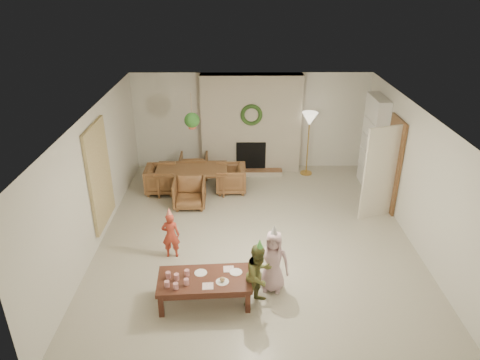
{
  "coord_description": "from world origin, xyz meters",
  "views": [
    {
      "loc": [
        -0.36,
        -7.39,
        4.74
      ],
      "look_at": [
        -0.3,
        0.4,
        1.05
      ],
      "focal_mm": 33.03,
      "sensor_mm": 36.0,
      "label": 1
    }
  ],
  "objects_px": {
    "dining_chair_left": "(161,179)",
    "child_red": "(171,235)",
    "dining_table": "(192,180)",
    "child_pink": "(273,261)",
    "dining_chair_right": "(231,179)",
    "child_plaid": "(259,275)",
    "dining_chair_far": "(194,167)",
    "coffee_table_top": "(204,280)",
    "dining_chair_near": "(190,193)"
  },
  "relations": [
    {
      "from": "child_pink",
      "to": "dining_chair_right",
      "type": "bearing_deg",
      "value": 112.82
    },
    {
      "from": "dining_chair_right",
      "to": "child_red",
      "type": "bearing_deg",
      "value": -22.61
    },
    {
      "from": "coffee_table_top",
      "to": "dining_table",
      "type": "bearing_deg",
      "value": 94.46
    },
    {
      "from": "dining_chair_far",
      "to": "dining_chair_right",
      "type": "xyz_separation_m",
      "value": [
        0.92,
        -0.71,
        0.0
      ]
    },
    {
      "from": "dining_table",
      "to": "dining_chair_left",
      "type": "xyz_separation_m",
      "value": [
        -0.73,
        -0.01,
        0.03
      ]
    },
    {
      "from": "coffee_table_top",
      "to": "dining_chair_left",
      "type": "bearing_deg",
      "value": 104.69
    },
    {
      "from": "dining_chair_left",
      "to": "child_red",
      "type": "xyz_separation_m",
      "value": [
        0.59,
        -2.62,
        0.12
      ]
    },
    {
      "from": "dining_chair_left",
      "to": "child_plaid",
      "type": "bearing_deg",
      "value": -152.64
    },
    {
      "from": "coffee_table_top",
      "to": "dining_chair_far",
      "type": "bearing_deg",
      "value": 93.37
    },
    {
      "from": "dining_chair_right",
      "to": "dining_table",
      "type": "bearing_deg",
      "value": -90.0
    },
    {
      "from": "dining_table",
      "to": "child_pink",
      "type": "xyz_separation_m",
      "value": [
        1.63,
        -3.57,
        0.25
      ]
    },
    {
      "from": "child_red",
      "to": "coffee_table_top",
      "type": "bearing_deg",
      "value": 117.26
    },
    {
      "from": "dining_chair_left",
      "to": "child_red",
      "type": "height_order",
      "value": "child_red"
    },
    {
      "from": "dining_chair_far",
      "to": "child_pink",
      "type": "relative_size",
      "value": 0.65
    },
    {
      "from": "coffee_table_top",
      "to": "child_red",
      "type": "relative_size",
      "value": 1.62
    },
    {
      "from": "dining_chair_far",
      "to": "coffee_table_top",
      "type": "xyz_separation_m",
      "value": [
        0.56,
        -4.6,
        0.09
      ]
    },
    {
      "from": "dining_chair_near",
      "to": "dining_chair_right",
      "type": "bearing_deg",
      "value": 38.66
    },
    {
      "from": "dining_chair_right",
      "to": "coffee_table_top",
      "type": "relative_size",
      "value": 0.49
    },
    {
      "from": "dining_table",
      "to": "child_plaid",
      "type": "xyz_separation_m",
      "value": [
        1.39,
        -3.92,
        0.24
      ]
    },
    {
      "from": "dining_chair_right",
      "to": "child_red",
      "type": "height_order",
      "value": "child_red"
    },
    {
      "from": "coffee_table_top",
      "to": "child_pink",
      "type": "xyz_separation_m",
      "value": [
        1.09,
        0.3,
        0.13
      ]
    },
    {
      "from": "dining_table",
      "to": "child_red",
      "type": "xyz_separation_m",
      "value": [
        -0.14,
        -2.64,
        0.15
      ]
    },
    {
      "from": "dining_chair_near",
      "to": "child_pink",
      "type": "bearing_deg",
      "value": -61.48
    },
    {
      "from": "dining_chair_near",
      "to": "child_pink",
      "type": "xyz_separation_m",
      "value": [
        1.62,
        -2.84,
        0.22
      ]
    },
    {
      "from": "dining_chair_far",
      "to": "dining_chair_right",
      "type": "bearing_deg",
      "value": 141.34
    },
    {
      "from": "dining_chair_near",
      "to": "child_pink",
      "type": "relative_size",
      "value": 0.65
    },
    {
      "from": "dining_table",
      "to": "child_red",
      "type": "distance_m",
      "value": 2.64
    },
    {
      "from": "dining_chair_near",
      "to": "dining_chair_right",
      "type": "xyz_separation_m",
      "value": [
        0.89,
        0.74,
        0.0
      ]
    },
    {
      "from": "dining_chair_near",
      "to": "coffee_table_top",
      "type": "height_order",
      "value": "dining_chair_near"
    },
    {
      "from": "dining_table",
      "to": "dining_chair_far",
      "type": "bearing_deg",
      "value": 90.0
    },
    {
      "from": "coffee_table_top",
      "to": "child_pink",
      "type": "distance_m",
      "value": 1.13
    },
    {
      "from": "dining_chair_left",
      "to": "child_pink",
      "type": "bearing_deg",
      "value": -147.56
    },
    {
      "from": "dining_table",
      "to": "dining_chair_left",
      "type": "distance_m",
      "value": 0.73
    },
    {
      "from": "dining_table",
      "to": "dining_chair_far",
      "type": "distance_m",
      "value": 0.73
    },
    {
      "from": "coffee_table_top",
      "to": "child_plaid",
      "type": "relative_size",
      "value": 1.36
    },
    {
      "from": "dining_chair_far",
      "to": "coffee_table_top",
      "type": "distance_m",
      "value": 4.63
    },
    {
      "from": "dining_chair_left",
      "to": "child_red",
      "type": "bearing_deg",
      "value": -168.47
    },
    {
      "from": "dining_chair_right",
      "to": "coffee_table_top",
      "type": "xyz_separation_m",
      "value": [
        -0.36,
        -3.89,
        0.09
      ]
    },
    {
      "from": "dining_chair_right",
      "to": "child_red",
      "type": "xyz_separation_m",
      "value": [
        -1.04,
        -2.65,
        0.12
      ]
    },
    {
      "from": "dining_chair_far",
      "to": "coffee_table_top",
      "type": "bearing_deg",
      "value": 95.84
    },
    {
      "from": "dining_chair_far",
      "to": "child_red",
      "type": "xyz_separation_m",
      "value": [
        -0.12,
        -3.36,
        0.12
      ]
    },
    {
      "from": "child_pink",
      "to": "child_red",
      "type": "bearing_deg",
      "value": 163.59
    },
    {
      "from": "child_red",
      "to": "child_plaid",
      "type": "distance_m",
      "value": 2.0
    },
    {
      "from": "dining_chair_far",
      "to": "dining_chair_left",
      "type": "relative_size",
      "value": 1.0
    },
    {
      "from": "child_red",
      "to": "child_pink",
      "type": "bearing_deg",
      "value": 150.43
    },
    {
      "from": "dining_chair_near",
      "to": "dining_table",
      "type": "bearing_deg",
      "value": 90.0
    },
    {
      "from": "dining_table",
      "to": "child_red",
      "type": "bearing_deg",
      "value": -94.1
    },
    {
      "from": "child_red",
      "to": "child_plaid",
      "type": "xyz_separation_m",
      "value": [
        1.53,
        -1.28,
        0.09
      ]
    },
    {
      "from": "dining_chair_near",
      "to": "child_pink",
      "type": "distance_m",
      "value": 3.28
    },
    {
      "from": "child_red",
      "to": "dining_chair_far",
      "type": "bearing_deg",
      "value": -93.86
    }
  ]
}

